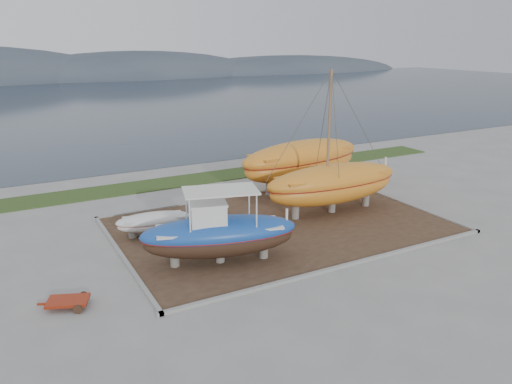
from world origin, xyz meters
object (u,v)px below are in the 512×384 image
white_dinghy (154,224)px  orange_sailboat (335,143)px  blue_caique (219,227)px  orange_bare_hull (302,165)px  red_trailer (68,303)px

white_dinghy → orange_sailboat: (10.79, -1.57, 3.69)m
blue_caique → orange_sailboat: orange_sailboat is taller
orange_sailboat → orange_bare_hull: 5.98m
blue_caique → red_trailer: size_ratio=3.12×
orange_sailboat → blue_caique: bearing=-158.9°
orange_bare_hull → red_trailer: size_ratio=4.24×
white_dinghy → orange_sailboat: bearing=-0.5°
white_dinghy → orange_sailboat: 11.51m
orange_bare_hull → blue_caique: bearing=-148.2°
white_dinghy → orange_bare_hull: (11.98, 3.67, 1.05)m
red_trailer → orange_bare_hull: bearing=50.3°
white_dinghy → orange_bare_hull: size_ratio=0.40×
blue_caique → red_trailer: 7.33m
white_dinghy → blue_caique: bearing=-62.6°
orange_sailboat → red_trailer: 17.19m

